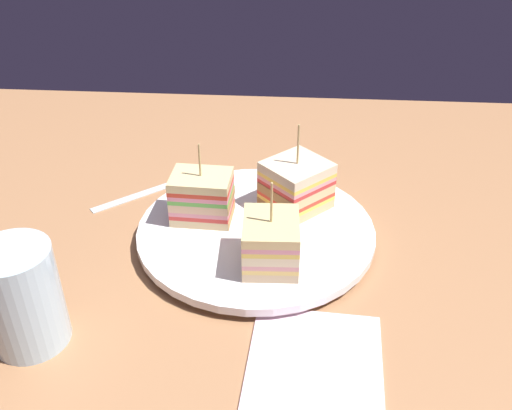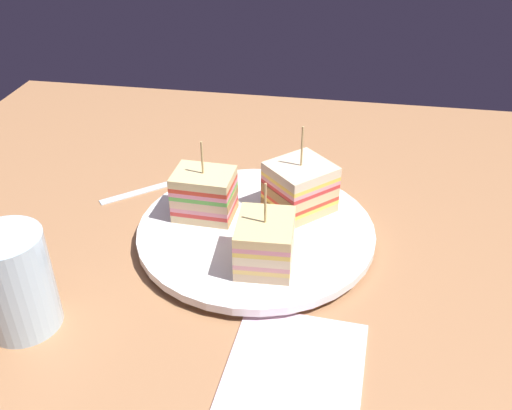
# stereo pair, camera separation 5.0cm
# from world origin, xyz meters

# --- Properties ---
(ground_plane) EXTENTS (1.02, 0.86, 0.02)m
(ground_plane) POSITION_xyz_m (0.00, 0.00, -0.01)
(ground_plane) COLOR #A27049
(plate) EXTENTS (0.27, 0.27, 0.02)m
(plate) POSITION_xyz_m (0.00, 0.00, 0.01)
(plate) COLOR white
(plate) RESTS_ON ground_plane
(sandwich_wedge_0) EXTENTS (0.07, 0.05, 0.09)m
(sandwich_wedge_0) POSITION_xyz_m (-0.06, 0.02, 0.05)
(sandwich_wedge_0) COLOR #DEBE89
(sandwich_wedge_0) RESTS_ON plate
(sandwich_wedge_1) EXTENTS (0.06, 0.07, 0.10)m
(sandwich_wedge_1) POSITION_xyz_m (0.02, -0.06, 0.04)
(sandwich_wedge_1) COLOR #DAB68C
(sandwich_wedge_1) RESTS_ON plate
(sandwich_wedge_2) EXTENTS (0.09, 0.09, 0.11)m
(sandwich_wedge_2) POSITION_xyz_m (0.04, 0.05, 0.05)
(sandwich_wedge_2) COLOR #DFB47A
(sandwich_wedge_2) RESTS_ON plate
(spoon) EXTENTS (0.13, 0.12, 0.01)m
(spoon) POSITION_xyz_m (-0.12, 0.12, 0.00)
(spoon) COLOR silver
(spoon) RESTS_ON ground_plane
(napkin) EXTENTS (0.13, 0.13, 0.01)m
(napkin) POSITION_xyz_m (0.07, -0.18, 0.00)
(napkin) COLOR #F4CADC
(napkin) RESTS_ON ground_plane
(drinking_glass) EXTENTS (0.07, 0.07, 0.10)m
(drinking_glass) POSITION_xyz_m (-0.19, -0.17, 0.04)
(drinking_glass) COLOR silver
(drinking_glass) RESTS_ON ground_plane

